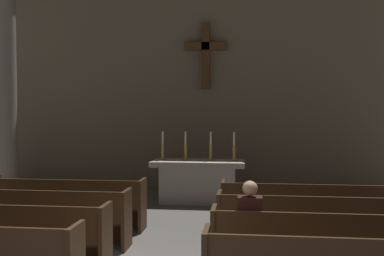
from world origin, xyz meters
TOP-DOWN VIEW (x-y plane):
  - pew_left_row_2 at (-2.20, 1.09)m, footprint 2.97×0.50m
  - pew_left_row_3 at (-2.20, 2.22)m, footprint 2.97×0.50m
  - pew_left_row_4 at (-2.20, 3.35)m, footprint 2.97×0.50m
  - pew_right_row_2 at (2.20, 1.09)m, footprint 2.97×0.50m
  - pew_right_row_3 at (2.20, 2.22)m, footprint 2.97×0.50m
  - pew_right_row_4 at (2.20, 3.35)m, footprint 2.97×0.50m
  - column_left_second at (-4.97, 6.13)m, footprint 1.12×1.12m
  - altar at (0.00, 6.03)m, footprint 2.20×0.90m
  - candlestick_outer_left at (-0.85, 6.03)m, footprint 0.16×0.16m
  - candlestick_inner_left at (-0.30, 6.03)m, footprint 0.16×0.16m
  - candlestick_inner_right at (0.30, 6.03)m, footprint 0.16×0.16m
  - candlestick_outer_right at (0.85, 6.03)m, footprint 0.16×0.16m
  - apse_with_cross at (0.00, 8.18)m, footprint 11.13×0.47m
  - lone_worshipper at (1.22, 1.13)m, footprint 0.32×0.43m

SIDE VIEW (x-z plane):
  - pew_left_row_2 at x=-2.20m, z-range 0.00..0.95m
  - pew_left_row_3 at x=-2.20m, z-range 0.00..0.95m
  - pew_left_row_4 at x=-2.20m, z-range 0.00..0.95m
  - pew_right_row_2 at x=2.20m, z-range 0.00..0.95m
  - pew_right_row_3 at x=2.20m, z-range 0.00..0.95m
  - pew_right_row_4 at x=2.20m, z-range 0.00..0.95m
  - altar at x=0.00m, z-range 0.03..1.04m
  - lone_worshipper at x=1.22m, z-range 0.03..1.35m
  - candlestick_outer_left at x=-0.85m, z-range 0.89..1.57m
  - candlestick_inner_left at x=-0.30m, z-range 0.89..1.57m
  - candlestick_inner_right at x=0.30m, z-range 0.89..1.57m
  - candlestick_outer_right at x=0.85m, z-range 0.89..1.57m
  - column_left_second at x=-4.97m, z-range -0.08..5.74m
  - apse_with_cross at x=0.00m, z-range 0.00..6.67m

